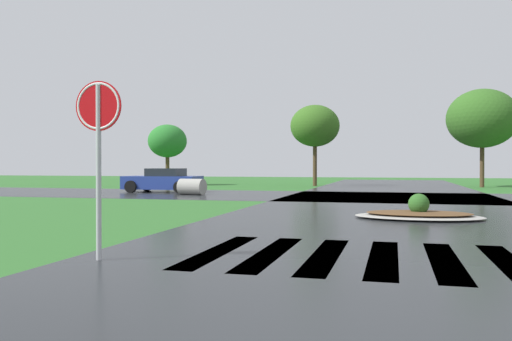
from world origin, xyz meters
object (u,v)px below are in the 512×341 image
object	(u,v)px
stop_sign	(99,127)
drainage_pipe_stack	(192,187)
car_white_sedan	(163,181)
median_island	(419,214)

from	to	relation	value
stop_sign	drainage_pipe_stack	world-z (taller)	stop_sign
car_white_sedan	drainage_pipe_stack	world-z (taller)	car_white_sedan
car_white_sedan	drainage_pipe_stack	distance (m)	3.14
stop_sign	median_island	bearing A→B (deg)	56.48
median_island	drainage_pipe_stack	distance (m)	13.73
median_island	drainage_pipe_stack	xyz separation A→B (m)	(-10.23, 9.16, 0.26)
stop_sign	drainage_pipe_stack	bearing A→B (deg)	106.51
stop_sign	median_island	world-z (taller)	stop_sign
drainage_pipe_stack	stop_sign	bearing A→B (deg)	-72.78
median_island	drainage_pipe_stack	world-z (taller)	drainage_pipe_stack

